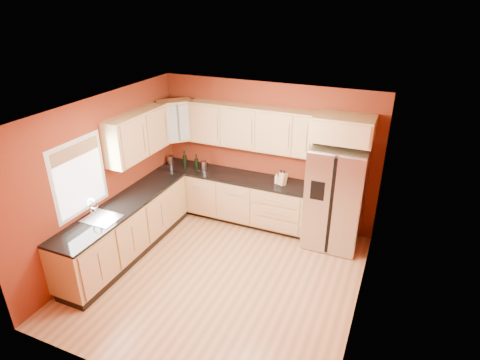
# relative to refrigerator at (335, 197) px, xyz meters

# --- Properties ---
(floor) EXTENTS (4.00, 4.00, 0.00)m
(floor) POSITION_rel_refrigerator_xyz_m (-1.35, -1.62, -0.89)
(floor) COLOR #AB7042
(floor) RESTS_ON ground
(ceiling) EXTENTS (4.00, 4.00, 0.00)m
(ceiling) POSITION_rel_refrigerator_xyz_m (-1.35, -1.62, 1.71)
(ceiling) COLOR silver
(ceiling) RESTS_ON wall_back
(wall_back) EXTENTS (4.00, 0.04, 2.60)m
(wall_back) POSITION_rel_refrigerator_xyz_m (-1.35, 0.38, 0.41)
(wall_back) COLOR maroon
(wall_back) RESTS_ON floor
(wall_front) EXTENTS (4.00, 0.04, 2.60)m
(wall_front) POSITION_rel_refrigerator_xyz_m (-1.35, -3.62, 0.41)
(wall_front) COLOR maroon
(wall_front) RESTS_ON floor
(wall_left) EXTENTS (0.04, 4.00, 2.60)m
(wall_left) POSITION_rel_refrigerator_xyz_m (-3.35, -1.62, 0.41)
(wall_left) COLOR maroon
(wall_left) RESTS_ON floor
(wall_right) EXTENTS (0.04, 4.00, 2.60)m
(wall_right) POSITION_rel_refrigerator_xyz_m (0.65, -1.62, 0.41)
(wall_right) COLOR maroon
(wall_right) RESTS_ON floor
(base_cabinets_back) EXTENTS (2.90, 0.60, 0.88)m
(base_cabinets_back) POSITION_rel_refrigerator_xyz_m (-1.90, 0.07, -0.45)
(base_cabinets_back) COLOR tan
(base_cabinets_back) RESTS_ON floor
(base_cabinets_left) EXTENTS (0.60, 2.80, 0.88)m
(base_cabinets_left) POSITION_rel_refrigerator_xyz_m (-3.05, -1.62, -0.45)
(base_cabinets_left) COLOR tan
(base_cabinets_left) RESTS_ON floor
(countertop_back) EXTENTS (2.90, 0.62, 0.04)m
(countertop_back) POSITION_rel_refrigerator_xyz_m (-1.90, 0.06, 0.01)
(countertop_back) COLOR black
(countertop_back) RESTS_ON base_cabinets_back
(countertop_left) EXTENTS (0.62, 2.80, 0.04)m
(countertop_left) POSITION_rel_refrigerator_xyz_m (-3.04, -1.62, 0.01)
(countertop_left) COLOR black
(countertop_left) RESTS_ON base_cabinets_left
(upper_cabinets_back) EXTENTS (2.30, 0.33, 0.75)m
(upper_cabinets_back) POSITION_rel_refrigerator_xyz_m (-1.60, 0.21, 0.94)
(upper_cabinets_back) COLOR tan
(upper_cabinets_back) RESTS_ON wall_back
(upper_cabinets_left) EXTENTS (0.33, 1.35, 0.75)m
(upper_cabinets_left) POSITION_rel_refrigerator_xyz_m (-3.19, -0.90, 0.94)
(upper_cabinets_left) COLOR tan
(upper_cabinets_left) RESTS_ON wall_left
(corner_upper_cabinet) EXTENTS (0.67, 0.67, 0.75)m
(corner_upper_cabinet) POSITION_rel_refrigerator_xyz_m (-3.02, 0.04, 0.94)
(corner_upper_cabinet) COLOR tan
(corner_upper_cabinet) RESTS_ON wall_back
(over_fridge_cabinet) EXTENTS (0.92, 0.60, 0.40)m
(over_fridge_cabinet) POSITION_rel_refrigerator_xyz_m (0.00, 0.07, 1.16)
(over_fridge_cabinet) COLOR tan
(over_fridge_cabinet) RESTS_ON wall_back
(refrigerator) EXTENTS (0.90, 0.75, 1.78)m
(refrigerator) POSITION_rel_refrigerator_xyz_m (0.00, 0.00, 0.00)
(refrigerator) COLOR #B3B2B7
(refrigerator) RESTS_ON floor
(window) EXTENTS (0.03, 0.90, 1.00)m
(window) POSITION_rel_refrigerator_xyz_m (-3.33, -2.12, 0.66)
(window) COLOR white
(window) RESTS_ON wall_left
(sink_faucet) EXTENTS (0.50, 0.42, 0.30)m
(sink_faucet) POSITION_rel_refrigerator_xyz_m (-3.04, -2.12, 0.18)
(sink_faucet) COLOR silver
(sink_faucet) RESTS_ON countertop_left
(canister_left) EXTENTS (0.14, 0.14, 0.18)m
(canister_left) POSITION_rel_refrigerator_xyz_m (-2.48, 0.06, 0.12)
(canister_left) COLOR #B3B2B7
(canister_left) RESTS_ON countertop_back
(canister_right) EXTENTS (0.13, 0.13, 0.18)m
(canister_right) POSITION_rel_refrigerator_xyz_m (-3.20, 0.03, 0.12)
(canister_right) COLOR #B3B2B7
(canister_right) RESTS_ON countertop_back
(wine_bottle_a) EXTENTS (0.08, 0.08, 0.34)m
(wine_bottle_a) POSITION_rel_refrigerator_xyz_m (-2.86, -0.00, 0.20)
(wine_bottle_a) COLOR black
(wine_bottle_a) RESTS_ON countertop_back
(wine_bottle_b) EXTENTS (0.09, 0.09, 0.32)m
(wine_bottle_b) POSITION_rel_refrigerator_xyz_m (-2.60, -0.01, 0.19)
(wine_bottle_b) COLOR black
(wine_bottle_b) RESTS_ON countertop_back
(knife_block) EXTENTS (0.15, 0.14, 0.23)m
(knife_block) POSITION_rel_refrigerator_xyz_m (-0.93, 0.03, 0.15)
(knife_block) COLOR tan
(knife_block) RESTS_ON countertop_back
(soap_dispenser) EXTENTS (0.06, 0.06, 0.18)m
(soap_dispenser) POSITION_rel_refrigerator_xyz_m (-1.05, 0.04, 0.12)
(soap_dispenser) COLOR white
(soap_dispenser) RESTS_ON countertop_back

